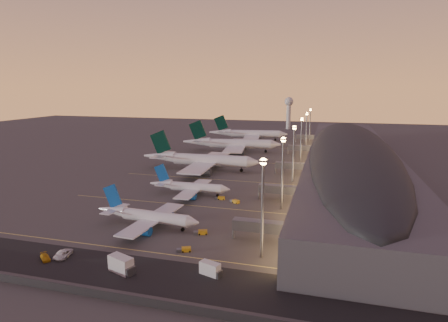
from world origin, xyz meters
TOP-DOWN VIEW (x-y plane):
  - ground at (0.00, 0.00)m, footprint 700.00×700.00m
  - airliner_narrow_south at (-2.25, -28.26)m, footprint 35.40×31.67m
  - airliner_narrow_north at (-2.14, 8.23)m, footprint 34.01×30.30m
  - airliner_wide_near at (-13.16, 53.02)m, footprint 63.52×57.73m
  - airliner_wide_mid at (-11.36, 110.77)m, footprint 65.91×60.58m
  - airliner_wide_far at (-12.31, 167.67)m, footprint 63.60×58.51m
  - terminal_building at (61.84, 72.47)m, footprint 56.35×255.00m
  - light_masts at (36.00, 65.00)m, footprint 2.20×217.20m
  - radar_tower at (10.00, 260.00)m, footprint 9.00×9.00m
  - service_lane at (0.00, -56.00)m, footprint 260.00×16.00m
  - lane_markings at (0.00, 40.00)m, footprint 90.00×180.36m
  - fence at (-0.00, -68.00)m, footprint 124.00×0.12m
  - baggage_tug_a at (15.75, -42.17)m, footprint 4.00×2.82m
  - baggage_tug_b at (16.09, -29.81)m, footprint 4.34×2.82m
  - baggage_tug_c at (11.72, 5.07)m, footprint 3.96×1.98m
  - catering_truck_a at (5.86, -56.70)m, footprint 7.35×4.81m
  - catering_truck_b at (26.36, -52.21)m, footprint 5.70×3.61m
  - baggage_tug_d at (18.29, 2.59)m, footprint 4.21×3.43m
  - service_van_a at (-13.50, -53.88)m, footprint 1.85×4.62m
  - service_van_b at (-16.21, -56.29)m, footprint 4.77×4.33m
  - service_van_c at (-12.68, -53.77)m, footprint 3.82×6.15m

SIDE VIEW (x-z plane):
  - ground at x=0.00m, z-range 0.00..0.00m
  - service_lane at x=0.00m, z-range 0.00..0.01m
  - lane_markings at x=0.00m, z-range 0.01..0.01m
  - baggage_tug_a at x=15.75m, z-range -0.05..1.07m
  - baggage_tug_c at x=11.72m, z-range -0.05..1.09m
  - baggage_tug_d at x=18.29m, z-range -0.05..1.14m
  - baggage_tug_b at x=16.09m, z-range -0.05..1.15m
  - service_van_b at x=-16.21m, z-range 0.00..1.34m
  - service_van_a at x=-13.50m, z-range 0.00..1.50m
  - service_van_c at x=-12.68m, z-range 0.00..1.59m
  - fence at x=0.00m, z-range 0.00..2.00m
  - catering_truck_b at x=26.36m, z-range -0.10..2.90m
  - catering_truck_a at x=5.86m, z-range -0.12..3.73m
  - airliner_narrow_north at x=-2.14m, z-range -2.94..9.24m
  - airliner_narrow_south at x=-2.25m, z-range -3.05..9.59m
  - airliner_wide_near at x=-13.16m, z-range -4.94..15.42m
  - airliner_wide_far at x=-12.31m, z-range -4.94..15.43m
  - airliner_wide_mid at x=-11.36m, z-range -5.12..15.98m
  - terminal_building at x=61.84m, z-range 0.05..17.51m
  - light_masts at x=36.00m, z-range 4.60..30.50m
  - radar_tower at x=10.00m, z-range 5.62..38.12m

